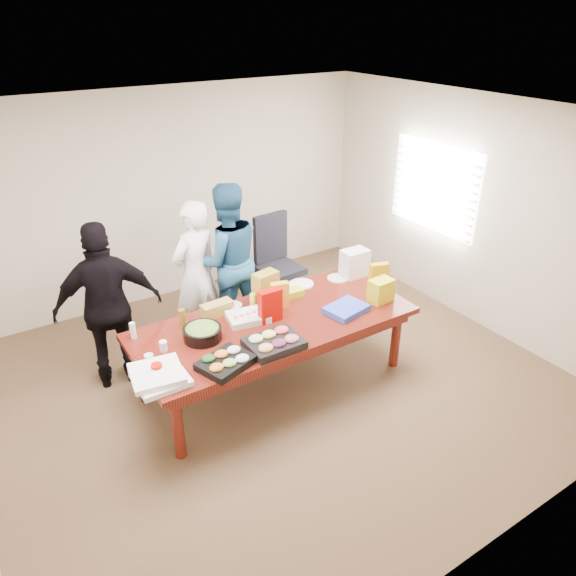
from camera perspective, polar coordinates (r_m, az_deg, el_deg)
floor at (r=5.77m, az=-1.36°, el=-9.95°), size 5.50×5.00×0.02m
ceiling at (r=4.63m, az=-1.75°, el=17.74°), size 5.50×5.00×0.02m
wall_back at (r=7.16m, az=-12.17°, el=9.53°), size 5.50×0.04×2.70m
wall_front at (r=3.49m, az=20.94°, el=-12.71°), size 5.50×0.04×2.70m
wall_right at (r=6.79m, az=18.89°, el=7.63°), size 0.04×5.00×2.70m
window_panel at (r=7.08m, az=15.20°, el=10.25°), size 0.03×1.40×1.10m
window_blinds at (r=7.05m, az=14.97°, el=10.21°), size 0.04×1.36×1.00m
conference_table at (r=5.54m, az=-1.41°, el=-6.79°), size 2.80×1.20×0.75m
office_chair at (r=6.85m, az=-0.85°, el=2.35°), size 0.63×0.63×1.16m
person_center at (r=6.11m, az=-9.74°, el=1.52°), size 0.72×0.58×1.71m
person_right at (r=6.25m, az=-6.51°, el=2.98°), size 0.98×0.81×1.83m
person_left at (r=5.59m, az=-18.50°, el=-1.90°), size 1.10×0.62×1.77m
veggie_tray at (r=4.71m, az=-6.63°, el=-7.88°), size 0.53×0.47×0.07m
fruit_tray at (r=4.92m, az=-1.50°, el=-5.88°), size 0.50×0.39×0.08m
sheet_cake at (r=5.34m, az=-4.27°, el=-3.11°), size 0.44×0.36×0.07m
salad_bowl at (r=5.09m, az=-9.06°, el=-4.77°), size 0.38×0.38×0.12m
chip_bag_blue at (r=5.50m, az=6.19°, el=-2.23°), size 0.46×0.38×0.06m
chip_bag_red at (r=5.25m, az=-1.91°, el=-1.88°), size 0.23×0.10×0.34m
chip_bag_yellow at (r=5.92m, az=9.58°, el=1.18°), size 0.22×0.14×0.31m
chip_bag_orange at (r=5.49m, az=-0.90°, el=-0.78°), size 0.20×0.12×0.28m
mayo_jar at (r=5.64m, az=-2.90°, el=-0.95°), size 0.10×0.10×0.12m
mustard_bottle at (r=5.52m, az=-3.78°, el=-1.38°), size 0.07×0.07×0.16m
dressing_bottle at (r=5.27m, az=-11.14°, el=-3.20°), size 0.07×0.07×0.20m
ranch_bottle at (r=5.23m, az=-16.12°, el=-4.36°), size 0.06×0.06×0.16m
banana_bunch at (r=5.76m, az=0.45°, el=-0.52°), size 0.24×0.15×0.08m
bread_loaf at (r=5.45m, az=-7.53°, el=-2.19°), size 0.33×0.16×0.13m
kraft_bag at (r=5.58m, az=-2.38°, el=0.04°), size 0.28×0.20×0.34m
red_cup at (r=4.67m, az=-13.72°, el=-8.50°), size 0.10×0.10×0.12m
clear_cup_a at (r=4.83m, az=-14.50°, el=-7.42°), size 0.08×0.08×0.11m
clear_cup_b at (r=4.99m, az=-13.08°, el=-6.02°), size 0.09×0.09×0.10m
pizza_box_lower at (r=4.64m, az=-13.34°, el=-9.35°), size 0.42×0.42×0.05m
pizza_box_upper at (r=4.62m, az=-13.76°, el=-8.80°), size 0.48×0.48×0.05m
plate_a at (r=6.17m, az=5.33°, el=1.05°), size 0.25×0.25×0.01m
plate_b at (r=6.01m, az=1.48°, el=0.45°), size 0.31×0.31×0.02m
dip_bowl_a at (r=5.92m, az=0.62°, el=0.19°), size 0.18×0.18×0.06m
dip_bowl_b at (r=5.53m, az=-5.70°, el=-2.05°), size 0.17×0.17×0.06m
grocery_bag_white at (r=6.20m, az=7.07°, el=2.64°), size 0.30×0.21×0.32m
grocery_bag_yellow at (r=5.71m, az=9.83°, el=-0.27°), size 0.26×0.19×0.25m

